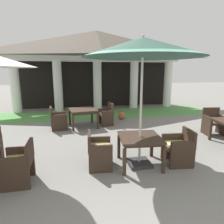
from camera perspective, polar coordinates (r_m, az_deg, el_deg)
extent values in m
plane|color=gray|center=(4.05, 11.35, -20.44)|extent=(60.00, 60.00, 0.00)
cylinder|color=white|center=(11.35, -26.72, 6.68)|extent=(0.47, 0.47, 2.71)
cylinder|color=white|center=(11.00, -15.69, 7.38)|extent=(0.47, 0.47, 2.71)
cylinder|color=white|center=(11.06, -4.34, 7.81)|extent=(0.47, 0.47, 2.71)
cylinder|color=white|center=(11.54, 6.49, 7.94)|extent=(0.47, 0.47, 2.71)
cylinder|color=white|center=(12.38, 16.16, 7.82)|extent=(0.47, 0.47, 2.71)
cube|color=white|center=(11.05, -4.46, 15.45)|extent=(9.46, 0.70, 0.24)
pyramid|color=#665B51|center=(11.12, -4.53, 19.51)|extent=(9.86, 3.05, 1.34)
cube|color=black|center=(11.95, -4.90, 8.12)|extent=(9.26, 0.16, 2.71)
cube|color=#519347|center=(9.92, -3.20, -0.54)|extent=(11.66, 2.29, 0.01)
cube|color=#38281E|center=(7.56, -8.59, 0.67)|extent=(1.13, 1.13, 0.05)
cube|color=#38281E|center=(7.57, -8.58, 0.19)|extent=(1.04, 1.04, 0.08)
cube|color=#38281E|center=(7.13, -11.41, -3.40)|extent=(0.08, 0.08, 0.59)
cube|color=#38281E|center=(7.31, -4.21, -2.80)|extent=(0.08, 0.08, 0.59)
cube|color=#38281E|center=(8.02, -12.41, -1.73)|extent=(0.08, 0.08, 0.59)
cube|color=#38281E|center=(8.18, -5.97, -1.23)|extent=(0.08, 0.08, 0.59)
cube|color=#38281E|center=(7.50, -15.45, -1.99)|extent=(0.64, 0.61, 0.07)
cube|color=#E0CC7F|center=(7.49, -15.48, -1.54)|extent=(0.59, 0.56, 0.05)
cube|color=#38281E|center=(7.43, -17.59, -0.25)|extent=(0.13, 0.53, 0.43)
cube|color=#38281E|center=(7.76, -15.56, -2.21)|extent=(0.57, 0.14, 0.62)
cube|color=#38281E|center=(7.29, -15.25, -3.11)|extent=(0.57, 0.14, 0.62)
cube|color=#38281E|center=(7.81, -13.63, -3.00)|extent=(0.06, 0.06, 0.36)
cube|color=#38281E|center=(7.35, -13.21, -3.91)|extent=(0.06, 0.06, 0.36)
cube|color=#38281E|center=(7.77, -17.39, -3.28)|extent=(0.06, 0.06, 0.36)
cube|color=#38281E|center=(7.31, -17.21, -4.21)|extent=(0.06, 0.06, 0.36)
cube|color=#38281E|center=(7.85, -1.91, -0.98)|extent=(0.57, 0.66, 0.07)
cube|color=#E0CC7F|center=(7.83, -1.91, -0.56)|extent=(0.53, 0.60, 0.05)
cube|color=#38281E|center=(7.86, -0.35, 1.04)|extent=(0.14, 0.59, 0.47)
cube|color=#38281E|center=(7.61, -1.26, -2.01)|extent=(0.50, 0.13, 0.63)
cube|color=#38281E|center=(8.12, -2.50, -1.12)|extent=(0.50, 0.13, 0.63)
cube|color=#38281E|center=(7.59, -2.84, -3.12)|extent=(0.06, 0.06, 0.36)
cube|color=#38281E|center=(8.08, -3.96, -2.18)|extent=(0.06, 0.06, 0.36)
cube|color=#38281E|center=(7.72, 0.26, -2.84)|extent=(0.06, 0.06, 0.36)
cube|color=#38281E|center=(8.21, -1.03, -1.93)|extent=(0.06, 0.06, 0.36)
cube|color=#38281E|center=(4.85, -30.03, -12.07)|extent=(0.07, 0.07, 0.63)
cube|color=#38281E|center=(5.59, -29.74, -10.31)|extent=(0.06, 0.06, 0.38)
cube|color=#38281E|center=(4.26, -26.18, -13.47)|extent=(0.52, 0.56, 0.07)
cube|color=#E0CC7F|center=(4.23, -26.26, -12.74)|extent=(0.48, 0.52, 0.05)
cube|color=#38281E|center=(4.11, -23.20, -10.63)|extent=(0.06, 0.56, 0.38)
cube|color=#38281E|center=(4.07, -26.96, -16.15)|extent=(0.52, 0.06, 0.65)
cube|color=#38281E|center=(4.52, -25.28, -13.13)|extent=(0.52, 0.06, 0.65)
cube|color=#38281E|center=(4.21, -29.93, -17.63)|extent=(0.06, 0.06, 0.38)
cube|color=#38281E|center=(4.63, -28.03, -14.66)|extent=(0.06, 0.06, 0.38)
cube|color=#38281E|center=(4.09, -23.45, -17.87)|extent=(0.06, 0.06, 0.38)
cube|color=#38281E|center=(4.52, -22.20, -14.75)|extent=(0.06, 0.06, 0.38)
cube|color=#38281E|center=(6.89, 27.08, -4.85)|extent=(0.08, 0.08, 0.64)
cube|color=#38281E|center=(7.52, 27.95, -2.79)|extent=(0.66, 0.62, 0.07)
cube|color=#E0CC7F|center=(7.51, 27.99, -2.34)|extent=(0.61, 0.57, 0.05)
cube|color=#38281E|center=(7.67, 27.19, -0.45)|extent=(0.59, 0.14, 0.45)
cube|color=#38281E|center=(7.69, 29.65, -3.34)|extent=(0.14, 0.54, 0.67)
cube|color=#38281E|center=(7.40, 26.05, -3.52)|extent=(0.14, 0.54, 0.67)
cube|color=#38281E|center=(7.24, 26.93, -5.08)|extent=(0.06, 0.06, 0.39)
cube|color=#38281E|center=(7.91, 28.56, -3.87)|extent=(0.06, 0.06, 0.39)
cube|color=#38281E|center=(7.64, 25.13, -4.06)|extent=(0.06, 0.06, 0.39)
cube|color=#38281E|center=(4.48, 8.26, -7.43)|extent=(1.01, 1.01, 0.05)
cube|color=#38281E|center=(4.50, 8.24, -8.03)|extent=(0.93, 0.93, 0.05)
cube|color=#38281E|center=(4.16, 3.68, -14.53)|extent=(0.08, 0.08, 0.60)
cube|color=#38281E|center=(4.38, 15.06, -13.58)|extent=(0.08, 0.08, 0.60)
cube|color=#38281E|center=(4.93, 2.04, -10.15)|extent=(0.08, 0.08, 0.60)
cube|color=#38281E|center=(5.11, 11.66, -9.58)|extent=(0.08, 0.08, 0.60)
cube|color=#2D2D2D|center=(4.73, 8.02, -14.72)|extent=(0.51, 0.51, 0.08)
cylinder|color=beige|center=(4.32, 8.51, 0.40)|extent=(0.05, 0.05, 2.60)
cone|color=#33594C|center=(4.26, 9.09, 18.38)|extent=(2.55, 2.55, 0.41)
sphere|color=beige|center=(4.29, 9.20, 21.47)|extent=(0.06, 0.06, 0.06)
cube|color=#38281E|center=(4.87, 18.79, -9.77)|extent=(0.63, 0.65, 0.07)
cube|color=#E0CC7F|center=(4.85, 18.84, -9.12)|extent=(0.58, 0.60, 0.05)
cube|color=#38281E|center=(4.91, 21.81, -6.98)|extent=(0.12, 0.60, 0.39)
cube|color=#38281E|center=(4.67, 20.16, -11.91)|extent=(0.57, 0.12, 0.65)
cube|color=#38281E|center=(5.14, 17.43, -9.50)|extent=(0.57, 0.12, 0.65)
cube|color=#38281E|center=(4.63, 17.04, -13.78)|extent=(0.06, 0.06, 0.37)
cube|color=#38281E|center=(5.09, 14.66, -11.22)|extent=(0.06, 0.06, 0.37)
cube|color=#38281E|center=(4.85, 22.80, -13.03)|extent=(0.06, 0.06, 0.37)
cube|color=#38281E|center=(5.29, 19.98, -10.68)|extent=(0.06, 0.06, 0.37)
cube|color=#38281E|center=(4.45, -3.54, -11.02)|extent=(0.57, 0.63, 0.07)
cube|color=#E0CC7F|center=(4.43, -3.55, -10.30)|extent=(0.52, 0.58, 0.05)
cube|color=#38281E|center=(4.37, -6.70, -8.44)|extent=(0.12, 0.58, 0.37)
cube|color=#38281E|center=(4.74, -3.66, -10.89)|extent=(0.52, 0.11, 0.63)
cube|color=#38281E|center=(4.25, -3.37, -13.71)|extent=(0.52, 0.11, 0.63)
cube|color=#38281E|center=(4.80, -0.85, -12.21)|extent=(0.06, 0.06, 0.38)
cube|color=#38281E|center=(4.33, -0.23, -15.04)|extent=(0.06, 0.06, 0.38)
cube|color=#38281E|center=(4.78, -6.43, -12.36)|extent=(0.06, 0.06, 0.38)
cube|color=#38281E|center=(4.31, -6.49, -15.22)|extent=(0.06, 0.06, 0.38)
ellipsoid|color=#9E5633|center=(8.72, 2.87, -1.10)|extent=(0.32, 0.32, 0.36)
sphere|color=#9E5633|center=(8.67, 2.88, 0.32)|extent=(0.08, 0.08, 0.08)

